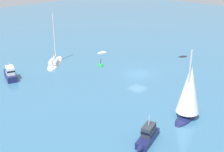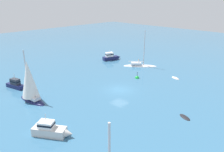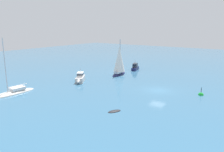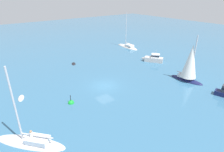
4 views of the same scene
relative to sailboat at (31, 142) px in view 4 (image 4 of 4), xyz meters
name	(u,v)px [view 4 (image 4 of 4)]	position (x,y,z in m)	size (l,w,h in m)	color
ground_plane	(105,86)	(-13.27, -5.97, -0.19)	(160.00, 160.00, 0.00)	teal
sailboat	(31,142)	(0.00, 0.00, 0.00)	(6.40, 6.98, 8.66)	white
sloop	(190,65)	(-25.80, 0.93, 2.67)	(2.86, 5.80, 8.33)	#191E4C
launch	(153,58)	(-28.34, -9.17, 0.53)	(3.65, 4.63, 2.71)	silver
sailboat_1	(128,47)	(-31.74, -21.39, -0.07)	(2.28, 7.74, 9.54)	silver
rib	(74,64)	(-13.80, -18.30, -0.19)	(1.52, 2.04, 0.30)	black
dinghy	(21,98)	(-1.36, -9.97, -0.19)	(1.39, 2.09, 0.50)	silver
channel_buoy	(71,103)	(-6.56, -4.49, -0.18)	(0.83, 0.83, 1.65)	green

